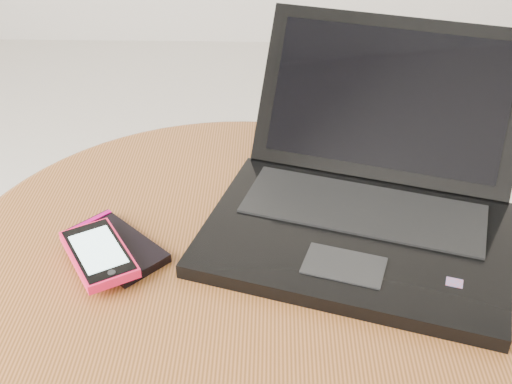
{
  "coord_description": "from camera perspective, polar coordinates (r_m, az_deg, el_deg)",
  "views": [
    {
      "loc": [
        -0.05,
        -0.63,
        1.0
      ],
      "look_at": [
        -0.07,
        -0.02,
        0.59
      ],
      "focal_mm": 45.64,
      "sensor_mm": 36.0,
      "label": 1
    }
  ],
  "objects": [
    {
      "name": "table",
      "position": [
        0.82,
        -1.78,
        -11.71
      ],
      "size": [
        0.67,
        0.67,
        0.53
      ],
      "color": "#5D2C1B",
      "rests_on": "ground"
    },
    {
      "name": "laptop",
      "position": [
        0.78,
        9.54,
        -0.24
      ],
      "size": [
        0.42,
        0.43,
        0.2
      ],
      "color": "black",
      "rests_on": "table"
    },
    {
      "name": "phone_black",
      "position": [
        0.76,
        -12.22,
        -4.68
      ],
      "size": [
        0.13,
        0.13,
        0.01
      ],
      "color": "black",
      "rests_on": "table"
    },
    {
      "name": "phone_pink",
      "position": [
        0.74,
        -13.62,
        -5.27
      ],
      "size": [
        0.1,
        0.12,
        0.01
      ],
      "color": "#FF184B",
      "rests_on": "phone_black"
    }
  ]
}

